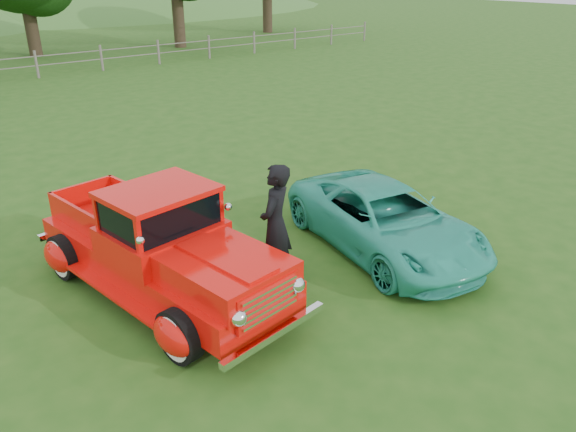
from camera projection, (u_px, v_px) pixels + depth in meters
ground at (305, 327)px, 8.02m from camera, size 140.00×140.00×0.00m
red_pickup at (162, 248)px, 8.55m from camera, size 2.71×5.17×1.78m
teal_sedan at (386, 220)px, 9.98m from camera, size 2.70×4.50×1.17m
man at (275, 224)px, 8.85m from camera, size 0.87×0.79×1.99m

